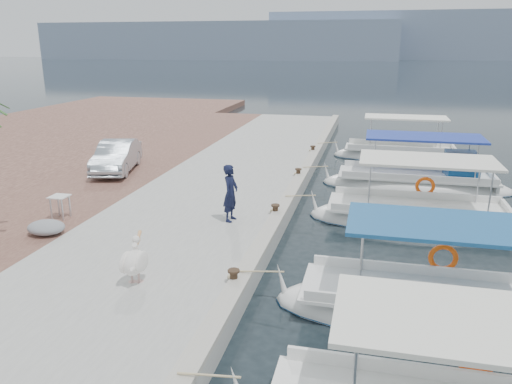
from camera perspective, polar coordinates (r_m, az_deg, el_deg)
ground at (r=14.99m, az=2.41°, el=-6.27°), size 400.00×400.00×0.00m
concrete_quay at (r=20.17m, az=-3.28°, el=0.52°), size 6.00×40.00×0.50m
quay_curb at (r=19.51m, az=4.57°, el=0.88°), size 0.44×40.00×0.12m
cobblestone_strip at (r=22.08m, az=-15.83°, el=1.32°), size 4.00×40.00×0.50m
distant_hills at (r=216.78m, az=21.23°, el=15.95°), size 330.00×60.00×18.00m
fishing_caique_b at (r=11.95m, az=19.35°, el=-12.87°), size 6.96×2.30×2.83m
fishing_caique_c at (r=17.69m, az=17.87°, el=-3.04°), size 7.23×2.51×2.83m
fishing_caique_d at (r=21.92m, az=18.01°, el=0.85°), size 7.72×2.47×2.83m
fishing_caique_e at (r=27.39m, az=16.06°, el=3.91°), size 6.89×2.10×2.83m
mooring_bollards at (r=16.19m, az=2.22°, el=-1.89°), size 0.28×20.28×0.33m
pelican at (r=11.90m, az=-13.72°, el=-7.66°), size 0.63×1.32×1.02m
fisherman at (r=15.41m, az=-2.92°, el=-0.12°), size 0.50×0.70×1.79m
parked_car at (r=22.40m, az=-15.65°, el=3.94°), size 2.32×4.20×1.31m
tarp_bundle at (r=15.74m, az=-22.86°, el=-3.75°), size 1.10×0.90×0.40m
folding_table at (r=16.90m, az=-21.51°, el=-1.09°), size 0.55×0.55×0.73m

